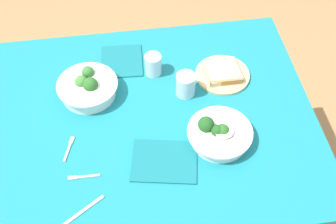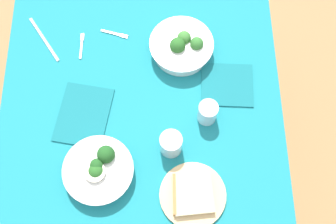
# 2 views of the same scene
# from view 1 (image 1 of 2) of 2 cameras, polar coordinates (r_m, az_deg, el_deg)

# --- Properties ---
(ground_plane) EXTENTS (6.00, 6.00, 0.00)m
(ground_plane) POSITION_cam_1_polar(r_m,az_deg,el_deg) (2.28, -1.99, -12.99)
(ground_plane) COLOR #9E7547
(dining_table) EXTENTS (1.21, 0.96, 0.78)m
(dining_table) POSITION_cam_1_polar(r_m,az_deg,el_deg) (1.72, -2.57, -3.45)
(dining_table) COLOR #197A84
(dining_table) RESTS_ON ground_plane
(broccoli_bowl_far) EXTENTS (0.22, 0.22, 0.09)m
(broccoli_bowl_far) POSITION_cam_1_polar(r_m,az_deg,el_deg) (1.69, -10.10, 3.04)
(broccoli_bowl_far) COLOR white
(broccoli_bowl_far) RESTS_ON dining_table
(broccoli_bowl_near) EXTENTS (0.22, 0.22, 0.09)m
(broccoli_bowl_near) POSITION_cam_1_polar(r_m,az_deg,el_deg) (1.54, 6.43, -2.77)
(broccoli_bowl_near) COLOR white
(broccoli_bowl_near) RESTS_ON dining_table
(bread_side_plate) EXTENTS (0.21, 0.21, 0.04)m
(bread_side_plate) POSITION_cam_1_polar(r_m,az_deg,el_deg) (1.75, 6.94, 4.81)
(bread_side_plate) COLOR #D6B27A
(bread_side_plate) RESTS_ON dining_table
(water_glass_center) EXTENTS (0.07, 0.07, 0.09)m
(water_glass_center) POSITION_cam_1_polar(r_m,az_deg,el_deg) (1.66, 2.25, 3.48)
(water_glass_center) COLOR silver
(water_glass_center) RESTS_ON dining_table
(water_glass_side) EXTENTS (0.06, 0.06, 0.09)m
(water_glass_side) POSITION_cam_1_polar(r_m,az_deg,el_deg) (1.73, -1.89, 6.01)
(water_glass_side) COLOR silver
(water_glass_side) RESTS_ON dining_table
(fork_by_far_bowl) EXTENTS (0.10, 0.01, 0.00)m
(fork_by_far_bowl) POSITION_cam_1_polar(r_m,az_deg,el_deg) (1.50, -10.77, -8.07)
(fork_by_far_bowl) COLOR #B7B7BC
(fork_by_far_bowl) RESTS_ON dining_table
(fork_by_near_bowl) EXTENTS (0.04, 0.10, 0.00)m
(fork_by_near_bowl) POSITION_cam_1_polar(r_m,az_deg,el_deg) (1.57, -12.41, -4.44)
(fork_by_near_bowl) COLOR #B7B7BC
(fork_by_near_bowl) RESTS_ON dining_table
(table_knife_left) EXTENTS (0.18, 0.13, 0.00)m
(table_knife_left) POSITION_cam_1_polar(r_m,az_deg,el_deg) (1.43, -11.66, -12.85)
(table_knife_left) COLOR #B7B7BC
(table_knife_left) RESTS_ON dining_table
(napkin_folded_upper) EXTENTS (0.24, 0.20, 0.01)m
(napkin_folded_upper) POSITION_cam_1_polar(r_m,az_deg,el_deg) (1.50, -0.47, -6.22)
(napkin_folded_upper) COLOR #156870
(napkin_folded_upper) RESTS_ON dining_table
(napkin_folded_lower) EXTENTS (0.17, 0.19, 0.01)m
(napkin_folded_lower) POSITION_cam_1_polar(r_m,az_deg,el_deg) (1.81, -5.86, 6.42)
(napkin_folded_lower) COLOR #156870
(napkin_folded_lower) RESTS_ON dining_table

